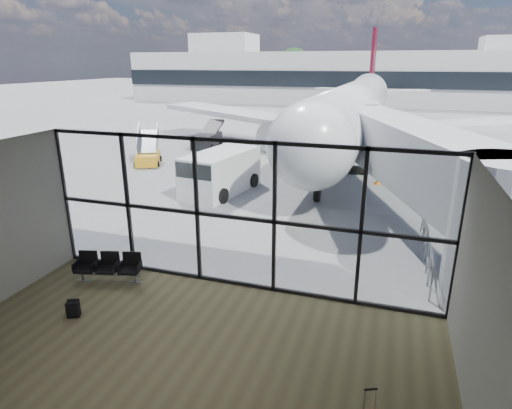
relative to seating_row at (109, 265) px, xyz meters
The scene contains 20 objects.
ground 41.12m from the seating_row, 84.63° to the left, with size 220.00×220.00×0.00m, color slate.
lounge_shell 5.86m from the seating_row, 45.16° to the right, with size 12.02×8.01×4.51m.
glass_curtain_wall 4.32m from the seating_row, 13.63° to the left, with size 12.10×0.12×4.50m.
jet_bridge 12.07m from the seating_row, 42.47° to the left, with size 8.00×16.50×4.33m.
apron_railing 10.44m from the seating_row, 25.14° to the left, with size 0.06×5.46×1.11m.
far_terminal 63.10m from the seating_row, 87.03° to the left, with size 80.00×12.20×11.00m.
tree_0 83.84m from the seating_row, 119.44° to the left, with size 4.95×4.95×7.12m.
tree_1 81.10m from the seating_row, 115.73° to the left, with size 5.61×5.61×8.07m.
tree_2 78.73m from the seating_row, 111.79° to the left, with size 6.27×6.27×9.03m.
tree_3 76.63m from the seating_row, 107.61° to the left, with size 4.95×4.95×7.12m.
tree_4 75.07m from the seating_row, 103.24° to the left, with size 5.61×5.61×8.07m.
tree_5 73.98m from the seating_row, 98.70° to the left, with size 6.27×6.27×9.03m.
seating_row is the anchor object (origin of this frame).
backpack 2.10m from the seating_row, 80.92° to the right, with size 0.38×0.38×0.48m.
airliner 25.36m from the seating_row, 78.83° to the left, with size 33.54×38.78×9.99m.
service_van 9.85m from the seating_row, 92.05° to the left, with size 3.01×5.18×2.13m.
belt_loader 21.74m from the seating_row, 106.04° to the left, with size 1.89×4.32×1.95m.
mobile_stairs 16.18m from the seating_row, 117.18° to the left, with size 2.45×3.22×2.06m.
traffic_cone_b 15.57m from the seating_row, 81.05° to the left, with size 0.36×0.36×0.51m.
traffic_cone_c 15.91m from the seating_row, 62.10° to the left, with size 0.40×0.40×0.58m.
Camera 1 is at (4.18, -10.93, 6.50)m, focal length 30.00 mm.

